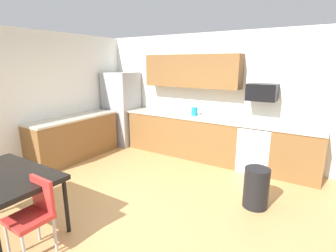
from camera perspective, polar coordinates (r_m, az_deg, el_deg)
The scene contains 18 objects.
ground_plane at distance 4.07m, azimuth -7.85°, elevation -16.80°, with size 12.00×12.00×0.00m, color tan.
wall_back at distance 5.81m, azimuth 8.73°, elevation 6.69°, with size 5.80×0.10×2.70m, color silver.
wall_left at distance 5.65m, azimuth -29.56°, elevation 4.83°, with size 0.10×5.80×2.70m, color silver.
cabinet_run_back at distance 5.86m, azimuth 3.38°, elevation -2.11°, with size 2.68×0.60×0.90m, color brown.
cabinet_run_back_right at distance 5.22m, azimuth 27.01°, elevation -5.72°, with size 0.87×0.60×0.90m, color brown.
cabinet_run_left at distance 5.96m, azimuth -20.18°, elevation -2.69°, with size 0.60×2.00×0.90m, color brown.
countertop_back at distance 5.57m, azimuth 7.13°, elevation 1.94°, with size 4.80×0.64×0.04m, color beige.
countertop_left at distance 5.85m, azimuth -20.56°, elevation 1.73°, with size 0.64×2.00×0.04m, color beige.
upper_cabinets_back at distance 5.70m, azimuth 5.21°, elevation 12.20°, with size 2.20×0.34×0.70m, color brown.
refrigerator at distance 6.71m, azimuth -10.32°, elevation 3.87°, with size 0.76×0.70×1.84m, color #9EA0A5.
oven_range at distance 5.31m, azimuth 19.15°, elevation -4.55°, with size 0.60×0.60×0.91m.
microwave at distance 5.18m, azimuth 20.36°, elevation 7.11°, with size 0.54×0.36×0.32m, color black.
sink_basin at distance 5.90m, azimuth 0.91°, elevation 2.33°, with size 0.48×0.40×0.14m, color #A5A8AD.
sink_faucet at distance 6.02m, azimuth 1.81°, elevation 4.11°, with size 0.02×0.02×0.24m, color #B2B5BA.
dining_table at distance 3.71m, azimuth -33.27°, elevation -10.04°, with size 1.40×0.90×0.77m.
chair_near_table at distance 3.26m, azimuth -27.76°, elevation -16.51°, with size 0.41×0.41×0.85m.
trash_bin at distance 4.03m, azimuth 19.16°, elevation -12.94°, with size 0.36×0.36×0.60m, color black.
kettle at distance 5.66m, azimuth 5.95°, elevation 3.20°, with size 0.14×0.14×0.20m, color #198CBF.
Camera 1 is at (2.29, -2.65, 2.07)m, focal length 27.17 mm.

